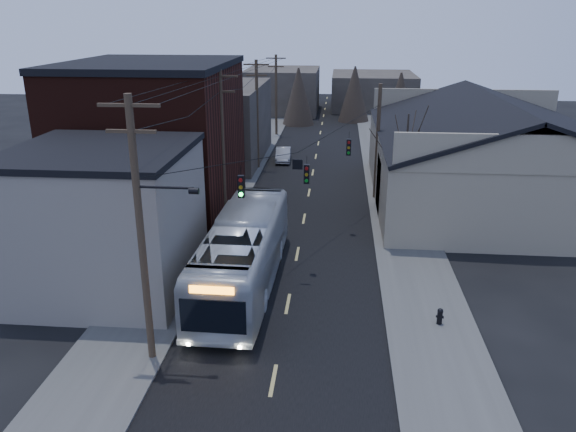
# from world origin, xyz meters

# --- Properties ---
(ground) EXTENTS (160.00, 160.00, 0.00)m
(ground) POSITION_xyz_m (0.00, 0.00, 0.00)
(ground) COLOR black
(ground) RESTS_ON ground
(road_surface) EXTENTS (9.00, 110.00, 0.02)m
(road_surface) POSITION_xyz_m (0.00, 30.00, 0.01)
(road_surface) COLOR black
(road_surface) RESTS_ON ground
(sidewalk_left) EXTENTS (4.00, 110.00, 0.12)m
(sidewalk_left) POSITION_xyz_m (-6.50, 30.00, 0.06)
(sidewalk_left) COLOR #474744
(sidewalk_left) RESTS_ON ground
(sidewalk_right) EXTENTS (4.00, 110.00, 0.12)m
(sidewalk_right) POSITION_xyz_m (6.50, 30.00, 0.06)
(sidewalk_right) COLOR #474744
(sidewalk_right) RESTS_ON ground
(building_clapboard) EXTENTS (8.00, 8.00, 7.00)m
(building_clapboard) POSITION_xyz_m (-9.00, 9.00, 3.50)
(building_clapboard) COLOR slate
(building_clapboard) RESTS_ON ground
(building_brick) EXTENTS (10.00, 12.00, 10.00)m
(building_brick) POSITION_xyz_m (-10.00, 20.00, 5.00)
(building_brick) COLOR black
(building_brick) RESTS_ON ground
(building_left_far) EXTENTS (9.00, 14.00, 7.00)m
(building_left_far) POSITION_xyz_m (-9.50, 36.00, 3.50)
(building_left_far) COLOR #37312C
(building_left_far) RESTS_ON ground
(warehouse) EXTENTS (16.16, 20.60, 7.73)m
(warehouse) POSITION_xyz_m (13.00, 25.00, 2.70)
(warehouse) COLOR gray
(warehouse) RESTS_ON ground
(building_far_left) EXTENTS (10.00, 12.00, 6.00)m
(building_far_left) POSITION_xyz_m (-6.00, 65.00, 3.00)
(building_far_left) COLOR #37312C
(building_far_left) RESTS_ON ground
(building_far_right) EXTENTS (12.00, 14.00, 5.00)m
(building_far_right) POSITION_xyz_m (7.00, 70.00, 2.50)
(building_far_right) COLOR #37312C
(building_far_right) RESTS_ON ground
(bare_tree) EXTENTS (0.40, 0.40, 7.20)m
(bare_tree) POSITION_xyz_m (6.50, 20.00, 3.60)
(bare_tree) COLOR black
(bare_tree) RESTS_ON ground
(utility_lines) EXTENTS (11.24, 45.28, 10.50)m
(utility_lines) POSITION_xyz_m (-3.11, 24.14, 4.95)
(utility_lines) COLOR #382B1E
(utility_lines) RESTS_ON ground
(bus) EXTENTS (3.28, 13.11, 3.64)m
(bus) POSITION_xyz_m (-2.41, 9.73, 1.82)
(bus) COLOR #B6BBC3
(bus) RESTS_ON ground
(parked_car) EXTENTS (1.58, 3.94, 1.27)m
(parked_car) POSITION_xyz_m (-3.00, 35.88, 0.64)
(parked_car) COLOR #94969B
(parked_car) RESTS_ON ground
(fire_hydrant) EXTENTS (0.36, 0.26, 0.75)m
(fire_hydrant) POSITION_xyz_m (6.87, 6.60, 0.52)
(fire_hydrant) COLOR black
(fire_hydrant) RESTS_ON sidewalk_right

